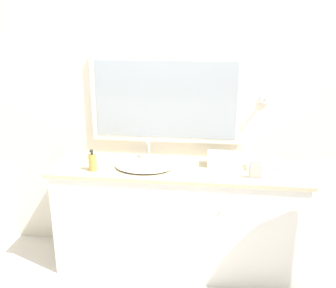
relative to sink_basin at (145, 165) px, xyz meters
name	(u,v)px	position (x,y,z in m)	size (l,w,h in m)	color
ground_plane	(173,288)	(0.27, -0.30, -0.94)	(14.00, 14.00, 0.00)	silver
wall_back	(181,116)	(0.27, 0.33, 0.34)	(8.00, 0.18, 2.55)	silver
vanity_counter	(177,218)	(0.27, 0.02, -0.48)	(2.07, 0.57, 0.92)	white
sink_basin	(145,165)	(0.00, 0.00, 0.00)	(0.48, 0.42, 0.18)	silver
soap_bottle	(93,162)	(-0.40, -0.12, 0.05)	(0.06, 0.06, 0.17)	gold
appliance_box	(222,159)	(0.63, 0.10, 0.04)	(0.24, 0.14, 0.12)	white
picture_frame	(255,170)	(0.87, -0.14, 0.05)	(0.10, 0.01, 0.14)	#B2B2B7
hand_towel_near_sink	(257,166)	(0.91, 0.09, 0.00)	(0.17, 0.13, 0.05)	white
metal_tray	(284,168)	(1.13, 0.12, -0.01)	(0.17, 0.11, 0.01)	#ADADB2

